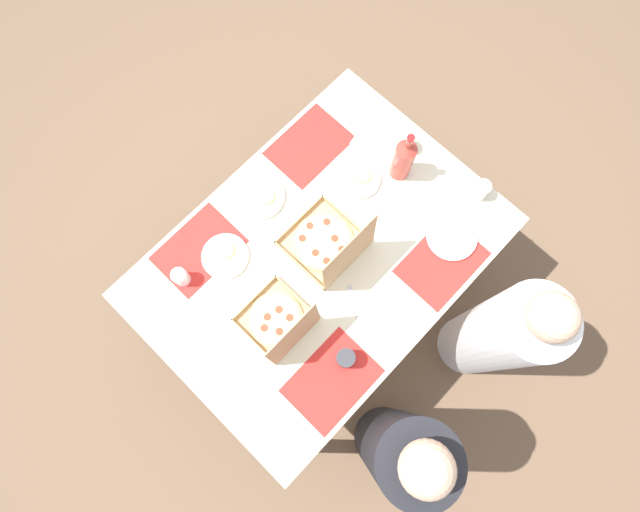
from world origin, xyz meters
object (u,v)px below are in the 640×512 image
(pizza_box_corner_left, at_px, (280,323))
(cup_dark, at_px, (181,277))
(plate_far_left, at_px, (261,196))
(plate_far_right, at_px, (225,256))
(cup_clear_right, at_px, (480,190))
(pizza_box_edge_far, at_px, (329,245))
(soda_bottle, at_px, (404,159))
(diner_right_seat, at_px, (400,449))
(cup_spare, at_px, (345,358))
(plate_middle, at_px, (452,236))
(cup_red, at_px, (403,143))
(diner_left_seat, at_px, (498,334))
(plate_near_right, at_px, (358,179))

(pizza_box_corner_left, height_order, cup_dark, pizza_box_corner_left)
(plate_far_left, xyz_separation_m, plate_far_right, (0.30, 0.09, -0.00))
(plate_far_right, xyz_separation_m, cup_clear_right, (-0.98, 0.60, 0.04))
(cup_dark, xyz_separation_m, cup_clear_right, (-1.17, 0.66, 0.00))
(pizza_box_edge_far, relative_size, soda_bottle, 1.04)
(plate_far_left, distance_m, diner_right_seat, 1.26)
(plate_far_right, height_order, soda_bottle, soda_bottle)
(cup_dark, distance_m, cup_clear_right, 1.34)
(pizza_box_edge_far, relative_size, diner_right_seat, 0.27)
(cup_spare, distance_m, diner_right_seat, 0.51)
(plate_middle, distance_m, cup_red, 0.47)
(cup_red, bearing_deg, diner_right_seat, 42.68)
(soda_bottle, distance_m, cup_dark, 1.07)
(plate_far_left, distance_m, cup_clear_right, 0.97)
(pizza_box_corner_left, relative_size, plate_far_right, 1.45)
(pizza_box_edge_far, relative_size, diner_left_seat, 0.28)
(cup_dark, distance_m, cup_spare, 0.76)
(pizza_box_edge_far, xyz_separation_m, cup_red, (-0.57, -0.09, 0.00))
(diner_right_seat, bearing_deg, cup_dark, -83.37)
(pizza_box_edge_far, bearing_deg, cup_spare, 51.64)
(pizza_box_corner_left, distance_m, diner_right_seat, 0.77)
(cup_clear_right, distance_m, diner_left_seat, 0.67)
(plate_near_right, bearing_deg, pizza_box_edge_far, 21.10)
(soda_bottle, xyz_separation_m, diner_right_seat, (0.88, 0.83, -0.35))
(plate_middle, bearing_deg, cup_clear_right, -168.96)
(pizza_box_corner_left, height_order, diner_left_seat, diner_left_seat)
(soda_bottle, distance_m, cup_clear_right, 0.37)
(pizza_box_corner_left, relative_size, plate_far_left, 1.34)
(plate_far_left, bearing_deg, diner_left_seat, 105.59)
(cup_red, bearing_deg, cup_dark, -13.30)
(pizza_box_edge_far, distance_m, soda_bottle, 0.49)
(pizza_box_corner_left, height_order, cup_red, pizza_box_corner_left)
(plate_middle, distance_m, cup_clear_right, 0.24)
(plate_far_left, relative_size, cup_clear_right, 2.32)
(cup_spare, bearing_deg, diner_left_seat, 143.76)
(plate_far_right, distance_m, cup_dark, 0.21)
(soda_bottle, relative_size, cup_clear_right, 3.40)
(cup_spare, height_order, cup_clear_right, cup_clear_right)
(cup_red, distance_m, cup_clear_right, 0.40)
(plate_far_left, height_order, plate_far_right, same)
(pizza_box_edge_far, xyz_separation_m, diner_right_seat, (0.40, 0.81, -0.27))
(soda_bottle, bearing_deg, pizza_box_corner_left, 6.80)
(cup_clear_right, bearing_deg, plate_middle, 11.04)
(plate_near_right, height_order, plate_far_left, same)
(plate_near_right, relative_size, cup_dark, 2.15)
(plate_far_right, distance_m, cup_clear_right, 1.15)
(pizza_box_corner_left, bearing_deg, soda_bottle, -173.20)
(plate_near_right, xyz_separation_m, cup_spare, (0.62, 0.50, 0.04))
(cup_red, relative_size, diner_right_seat, 0.08)
(plate_near_right, distance_m, cup_dark, 0.88)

